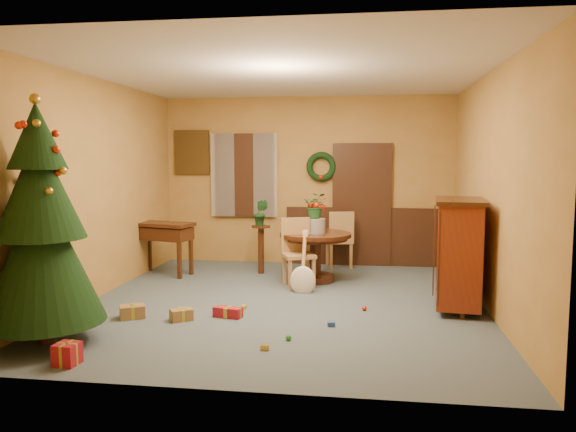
% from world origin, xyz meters
% --- Properties ---
extents(room_envelope, '(5.50, 5.50, 5.50)m').
position_xyz_m(room_envelope, '(0.21, 2.70, 1.12)').
color(room_envelope, '#3A4955').
rests_on(room_envelope, ground).
extents(dining_table, '(1.07, 1.07, 0.74)m').
position_xyz_m(dining_table, '(0.28, 1.33, 0.51)').
color(dining_table, black).
rests_on(dining_table, floor).
extents(urn, '(0.30, 0.30, 0.22)m').
position_xyz_m(urn, '(0.28, 1.33, 0.84)').
color(urn, slate).
rests_on(urn, dining_table).
extents(centerpiece_plant, '(0.35, 0.30, 0.38)m').
position_xyz_m(centerpiece_plant, '(0.28, 1.33, 1.14)').
color(centerpiece_plant, '#1E4C23').
rests_on(centerpiece_plant, urn).
extents(chair_near, '(0.55, 0.55, 0.98)m').
position_xyz_m(chair_near, '(0.05, 1.00, 0.53)').
color(chair_near, '#AB7944').
rests_on(chair_near, floor).
extents(chair_far, '(0.51, 0.51, 0.97)m').
position_xyz_m(chair_far, '(0.60, 2.41, 0.52)').
color(chair_far, '#AB7944').
rests_on(chair_far, floor).
extents(guitar, '(0.41, 0.58, 0.82)m').
position_xyz_m(guitar, '(0.18, 0.58, 0.42)').
color(guitar, beige).
rests_on(guitar, floor).
extents(plant_stand, '(0.30, 0.30, 0.77)m').
position_xyz_m(plant_stand, '(-0.63, 1.78, 0.48)').
color(plant_stand, black).
rests_on(plant_stand, floor).
extents(stand_plant, '(0.25, 0.21, 0.42)m').
position_xyz_m(stand_plant, '(-0.63, 1.78, 0.98)').
color(stand_plant, '#19471E').
rests_on(stand_plant, plant_stand).
extents(christmas_tree, '(1.20, 1.20, 2.48)m').
position_xyz_m(christmas_tree, '(-2.15, -1.87, 1.17)').
color(christmas_tree, '#382111').
rests_on(christmas_tree, floor).
extents(writing_desk, '(1.03, 0.68, 0.84)m').
position_xyz_m(writing_desk, '(-2.15, 1.47, 0.63)').
color(writing_desk, black).
rests_on(writing_desk, floor).
extents(sideboard, '(0.67, 1.11, 1.36)m').
position_xyz_m(sideboard, '(2.15, 0.02, 0.73)').
color(sideboard, '#5A1D0A').
rests_on(sideboard, floor).
extents(gift_a, '(0.34, 0.31, 0.15)m').
position_xyz_m(gift_a, '(-1.65, -0.91, 0.07)').
color(gift_a, brown).
rests_on(gift_a, floor).
extents(gift_b, '(0.21, 0.21, 0.20)m').
position_xyz_m(gift_b, '(-1.62, -2.40, 0.10)').
color(gift_b, maroon).
rests_on(gift_b, floor).
extents(gift_c, '(0.29, 0.28, 0.13)m').
position_xyz_m(gift_c, '(-1.05, -0.92, 0.07)').
color(gift_c, brown).
rests_on(gift_c, floor).
extents(gift_d, '(0.36, 0.21, 0.12)m').
position_xyz_m(gift_d, '(-0.56, -0.72, 0.06)').
color(gift_d, maroon).
rests_on(gift_d, floor).
extents(toy_a, '(0.09, 0.06, 0.05)m').
position_xyz_m(toy_a, '(0.67, -0.93, 0.03)').
color(toy_a, '#224494').
rests_on(toy_a, floor).
extents(toy_b, '(0.06, 0.06, 0.06)m').
position_xyz_m(toy_b, '(0.26, -1.46, 0.03)').
color(toy_b, '#258726').
rests_on(toy_b, floor).
extents(toy_c, '(0.06, 0.09, 0.05)m').
position_xyz_m(toy_c, '(-0.45, -0.37, 0.03)').
color(toy_c, gold).
rests_on(toy_c, floor).
extents(toy_d, '(0.06, 0.06, 0.06)m').
position_xyz_m(toy_d, '(1.03, -0.23, 0.03)').
color(toy_d, red).
rests_on(toy_d, floor).
extents(toy_e, '(0.08, 0.05, 0.05)m').
position_xyz_m(toy_e, '(0.07, -1.77, 0.03)').
color(toy_e, gold).
rests_on(toy_e, floor).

